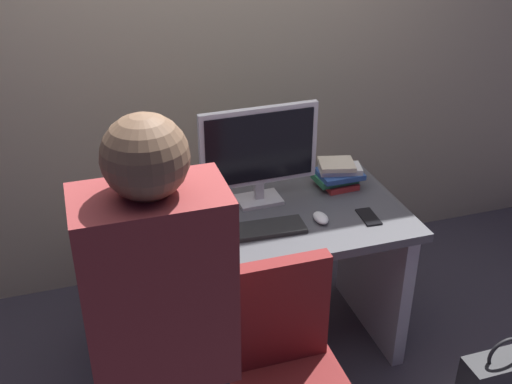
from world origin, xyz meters
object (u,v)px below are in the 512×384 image
object	(u,v)px
cup_near_keyboard	(171,235)
handbag	(499,380)
desk	(253,262)
person_at_desk	(165,369)
cell_phone	(369,217)
keyboard	(255,230)
monitor	(259,150)
cup_by_monitor	(156,213)
book_stack	(338,174)
mouse	(321,218)

from	to	relation	value
cup_near_keyboard	handbag	bearing A→B (deg)	-23.43
desk	handbag	distance (m)	1.20
person_at_desk	cell_phone	xyz separation A→B (m)	(1.03, 0.72, -0.08)
keyboard	cell_phone	xyz separation A→B (m)	(0.51, -0.04, -0.01)
monitor	cell_phone	size ratio (longest dim) A/B	3.75
monitor	cup_by_monitor	world-z (taller)	monitor
desk	keyboard	bearing A→B (deg)	-102.88
desk	person_at_desk	world-z (taller)	person_at_desk
book_stack	mouse	bearing A→B (deg)	-126.14
mouse	cell_phone	bearing A→B (deg)	-9.49
monitor	desk	bearing A→B (deg)	-119.40
monitor	keyboard	size ratio (longest dim) A/B	1.26
mouse	person_at_desk	bearing A→B (deg)	-137.21
desk	person_at_desk	xyz separation A→B (m)	(-0.55, -0.88, 0.32)
mouse	cell_phone	xyz separation A→B (m)	(0.21, -0.04, -0.01)
monitor	handbag	world-z (taller)	monitor
keyboard	cup_by_monitor	distance (m)	0.44
person_at_desk	cup_by_monitor	bearing A→B (deg)	82.07
mouse	handbag	bearing A→B (deg)	-39.79
person_at_desk	cup_near_keyboard	distance (m)	0.80
keyboard	person_at_desk	bearing A→B (deg)	-121.48
book_stack	cell_phone	distance (m)	0.32
book_stack	cell_phone	world-z (taller)	book_stack
mouse	book_stack	size ratio (longest dim) A/B	0.45
desk	keyboard	size ratio (longest dim) A/B	3.19
keyboard	handbag	xyz separation A→B (m)	(0.95, -0.54, -0.63)
desk	cup_by_monitor	xyz separation A→B (m)	(-0.41, 0.10, 0.28)
book_stack	handbag	world-z (taller)	book_stack
monitor	person_at_desk	bearing A→B (deg)	-121.47
cup_by_monitor	desk	bearing A→B (deg)	-13.17
desk	cup_near_keyboard	size ratio (longest dim) A/B	15.99
cup_by_monitor	keyboard	bearing A→B (deg)	-30.20
person_at_desk	book_stack	distance (m)	1.45
person_at_desk	mouse	world-z (taller)	person_at_desk
monitor	cup_by_monitor	xyz separation A→B (m)	(-0.48, -0.03, -0.22)
handbag	book_stack	bearing A→B (deg)	118.81
cup_near_keyboard	cell_phone	distance (m)	0.87
cup_near_keyboard	cup_by_monitor	bearing A→B (deg)	98.63
cup_by_monitor	cell_phone	bearing A→B (deg)	-16.10
cup_near_keyboard	cup_by_monitor	distance (m)	0.20
monitor	cup_by_monitor	size ratio (longest dim) A/B	6.69
handbag	cell_phone	bearing A→B (deg)	130.84
keyboard	mouse	world-z (taller)	mouse
book_stack	cell_phone	bearing A→B (deg)	-87.82
book_stack	handbag	size ratio (longest dim) A/B	0.59
keyboard	cell_phone	size ratio (longest dim) A/B	2.99
person_at_desk	book_stack	xyz separation A→B (m)	(1.02, 1.03, -0.02)
keyboard	cup_near_keyboard	bearing A→B (deg)	179.33
cup_near_keyboard	cup_by_monitor	size ratio (longest dim) A/B	1.06
desk	keyboard	distance (m)	0.28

